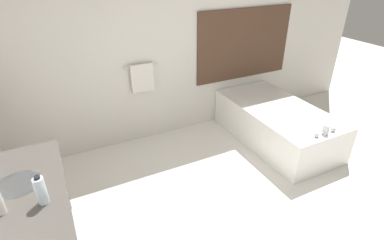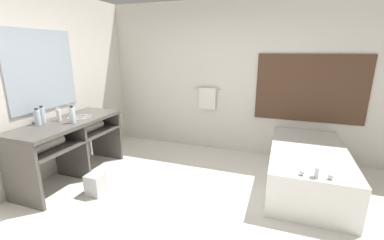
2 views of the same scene
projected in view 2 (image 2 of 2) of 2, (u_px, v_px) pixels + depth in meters
The scene contains 11 objects.
ground_plane at pixel (179, 215), 2.99m from camera, with size 16.00×16.00×0.00m, color silver.
wall_back_with_blinds at pixel (227, 79), 4.63m from camera, with size 7.40×0.13×2.70m.
wall_left_with_mirror at pixel (20, 90), 3.35m from camera, with size 0.08×7.40×2.70m.
vanity_counter at pixel (71, 136), 3.74m from camera, with size 0.67×1.63×0.88m.
sink_faucet at pixel (70, 110), 3.92m from camera, with size 0.09×0.04×0.18m.
bathtub at pixel (307, 166), 3.58m from camera, with size 0.99×1.88×0.67m.
water_bottle_1 at pixel (42, 115), 3.54m from camera, with size 0.08×0.08×0.24m.
water_bottle_2 at pixel (37, 117), 3.45m from camera, with size 0.08×0.08×0.23m.
water_bottle_3 at pixel (72, 115), 3.51m from camera, with size 0.08×0.08×0.24m.
soap_dispenser at pixel (59, 115), 3.63m from camera, with size 0.06×0.06×0.20m.
waste_bin at pixel (96, 184), 3.40m from camera, with size 0.21×0.21×0.29m.
Camera 2 is at (1.01, -2.38, 1.88)m, focal length 24.00 mm.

